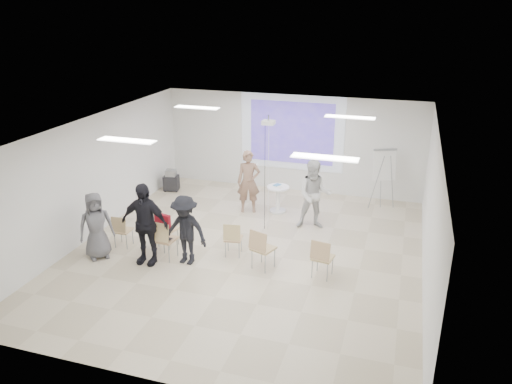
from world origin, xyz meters
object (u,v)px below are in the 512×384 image
(pedestal_table, at_px, (278,197))
(chair_center, at_px, (233,237))
(laptop, at_px, (166,238))
(player_right, at_px, (315,191))
(chair_left_mid, at_px, (165,227))
(audience_left, at_px, (144,218))
(chair_right_far, at_px, (322,256))
(audience_mid, at_px, (185,226))
(flipchart_easel, at_px, (384,165))
(chair_right_inner, at_px, (261,246))
(audience_outer, at_px, (96,222))
(chair_far_left, at_px, (121,229))
(chair_left_inner, at_px, (164,237))
(av_cart, at_px, (171,181))
(player_left, at_px, (249,178))

(pedestal_table, xyz_separation_m, chair_center, (-0.31, -2.88, 0.07))
(chair_center, xyz_separation_m, laptop, (-1.44, -0.53, 0.02))
(player_right, distance_m, chair_left_mid, 3.88)
(laptop, bearing_deg, audience_left, 47.69)
(chair_right_far, relative_size, audience_mid, 0.49)
(audience_left, relative_size, flipchart_easel, 1.24)
(chair_left_mid, height_order, chair_right_inner, chair_right_inner)
(chair_right_inner, bearing_deg, audience_outer, -151.88)
(chair_right_inner, xyz_separation_m, audience_mid, (-1.71, -0.21, 0.36))
(audience_left, xyz_separation_m, audience_outer, (-1.19, -0.12, -0.20))
(chair_far_left, relative_size, chair_right_far, 0.91)
(chair_far_left, xyz_separation_m, audience_outer, (-0.25, -0.60, 0.40))
(chair_left_inner, bearing_deg, chair_right_far, 9.64)
(player_right, distance_m, flipchart_easel, 2.48)
(audience_outer, bearing_deg, av_cart, 51.00)
(player_left, height_order, audience_left, audience_left)
(player_left, relative_size, flipchart_easel, 1.14)
(chair_far_left, distance_m, audience_mid, 1.88)
(pedestal_table, bearing_deg, player_left, -165.75)
(player_right, height_order, audience_mid, player_right)
(laptop, distance_m, av_cart, 4.49)
(flipchart_easel, bearing_deg, chair_right_far, -123.32)
(player_left, height_order, chair_left_inner, player_left)
(chair_right_inner, bearing_deg, player_right, 94.65)
(chair_right_far, bearing_deg, audience_outer, -164.16)
(audience_left, bearing_deg, chair_far_left, 152.35)
(chair_left_inner, relative_size, chair_right_inner, 1.01)
(audience_mid, relative_size, av_cart, 2.71)
(chair_right_inner, bearing_deg, av_cart, 155.97)
(player_right, xyz_separation_m, flipchart_easel, (1.60, 1.88, 0.28))
(flipchart_easel, bearing_deg, chair_left_inner, -155.41)
(player_left, distance_m, chair_left_inner, 3.47)
(chair_center, height_order, audience_outer, audience_outer)
(chair_left_mid, distance_m, chair_left_inner, 0.65)
(av_cart, bearing_deg, audience_outer, -97.47)
(audience_outer, distance_m, flipchart_easel, 7.84)
(pedestal_table, height_order, av_cart, pedestal_table)
(player_left, relative_size, chair_right_inner, 2.10)
(av_cart, bearing_deg, pedestal_table, -22.41)
(chair_far_left, distance_m, audience_left, 1.22)
(player_left, relative_size, chair_left_inner, 2.08)
(player_right, bearing_deg, pedestal_table, 134.64)
(chair_left_mid, xyz_separation_m, audience_mid, (0.80, -0.57, 0.40))
(laptop, xyz_separation_m, av_cart, (-1.89, 4.07, -0.20))
(player_right, height_order, audience_left, audience_left)
(audience_left, bearing_deg, audience_outer, -174.52)
(audience_left, height_order, av_cart, audience_left)
(av_cart, bearing_deg, chair_left_mid, -77.61)
(player_left, distance_m, chair_center, 2.76)
(chair_center, distance_m, audience_mid, 1.16)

